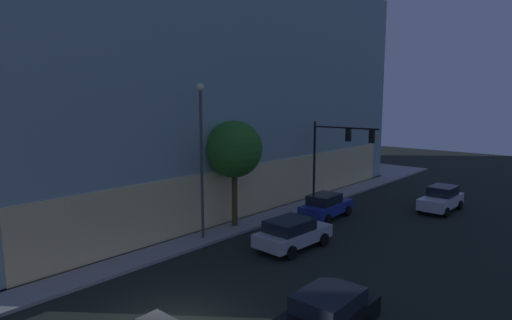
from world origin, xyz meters
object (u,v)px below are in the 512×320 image
car_blue (326,206)px  car_black (324,318)px  street_lamp_sidewalk (201,144)px  traffic_light_far_corner (337,146)px  modern_building (144,78)px  sidewalk_tree (234,150)px  car_silver (292,233)px  car_white (441,199)px

car_blue → car_black: bearing=-148.2°
street_lamp_sidewalk → car_black: bearing=-111.0°
traffic_light_far_corner → car_black: bearing=-150.5°
traffic_light_far_corner → modern_building: bearing=105.5°
sidewalk_tree → car_black: bearing=-122.6°
car_silver → car_white: bearing=-14.4°
modern_building → sidewalk_tree: (-3.90, -15.08, -4.95)m
modern_building → street_lamp_sidewalk: modern_building is taller
street_lamp_sidewalk → traffic_light_far_corner: bearing=-8.6°
car_silver → traffic_light_far_corner: bearing=17.0°
car_black → street_lamp_sidewalk: bearing=69.0°
traffic_light_far_corner → car_white: 8.23m
car_black → car_white: car_white is taller
sidewalk_tree → car_white: 15.59m
traffic_light_far_corner → car_silver: traffic_light_far_corner is taller
car_black → car_blue: car_blue is taller
traffic_light_far_corner → car_blue: traffic_light_far_corner is taller
modern_building → car_white: modern_building is taller
sidewalk_tree → car_black: (-6.93, -10.85, -4.06)m
modern_building → traffic_light_far_corner: modern_building is taller
car_white → car_black: bearing=-172.4°
street_lamp_sidewalk → car_silver: 6.89m
car_black → car_white: (19.54, 2.60, 0.06)m
sidewalk_tree → car_black: size_ratio=1.38×
street_lamp_sidewalk → car_white: bearing=-27.2°
car_blue → car_white: (7.05, -5.15, 0.03)m
modern_building → car_silver: size_ratio=8.19×
modern_building → street_lamp_sidewalk: (-6.78, -15.39, -4.34)m
street_lamp_sidewalk → car_blue: size_ratio=1.93×
sidewalk_tree → street_lamp_sidewalk: bearing=-173.9°
modern_building → car_black: modern_building is taller
street_lamp_sidewalk → car_white: street_lamp_sidewalk is taller
street_lamp_sidewalk → modern_building: bearing=66.2°
street_lamp_sidewalk → car_white: size_ratio=1.92×
traffic_light_far_corner → street_lamp_sidewalk: street_lamp_sidewalk is taller
sidewalk_tree → car_black: sidewalk_tree is taller
car_white → car_silver: bearing=165.6°
street_lamp_sidewalk → car_white: (15.48, -7.94, -4.61)m
car_black → car_white: size_ratio=1.05×
car_black → car_silver: 8.74m
street_lamp_sidewalk → sidewalk_tree: 2.96m
car_silver → street_lamp_sidewalk: bearing=116.8°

